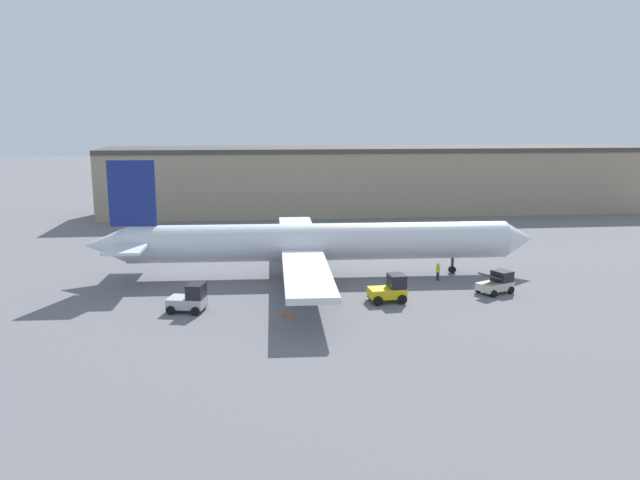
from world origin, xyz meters
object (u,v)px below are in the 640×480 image
object	(u,v)px
airplane	(309,243)
pushback_tug	(190,299)
safety_cone_near	(292,315)
belt_loader_truck	(497,282)
ground_crew_worker	(438,271)
baggage_tug	(390,289)
safety_cone_far	(283,312)

from	to	relation	value
airplane	pushback_tug	world-z (taller)	airplane
airplane	safety_cone_near	world-z (taller)	airplane
belt_loader_truck	safety_cone_near	bearing A→B (deg)	169.88
ground_crew_worker	baggage_tug	bearing A→B (deg)	53.12
pushback_tug	safety_cone_near	size ratio (longest dim) A/B	5.73
pushback_tug	safety_cone_near	xyz separation A→B (m)	(7.74, -2.57, -0.74)
baggage_tug	pushback_tug	xyz separation A→B (m)	(-16.03, -0.93, -0.03)
pushback_tug	ground_crew_worker	bearing A→B (deg)	31.28
baggage_tug	safety_cone_far	bearing A→B (deg)	-167.07
baggage_tug	safety_cone_far	world-z (taller)	baggage_tug
airplane	belt_loader_truck	distance (m)	17.42
airplane	safety_cone_near	distance (m)	13.27
baggage_tug	safety_cone_far	distance (m)	9.35
belt_loader_truck	pushback_tug	size ratio (longest dim) A/B	1.10
baggage_tug	safety_cone_near	bearing A→B (deg)	-161.92
ground_crew_worker	safety_cone_far	size ratio (longest dim) A/B	2.98
belt_loader_truck	pushback_tug	world-z (taller)	pushback_tug
pushback_tug	baggage_tug	bearing A→B (deg)	16.53
baggage_tug	safety_cone_near	xyz separation A→B (m)	(-8.29, -3.51, -0.77)
belt_loader_truck	safety_cone_far	xyz separation A→B (m)	(-18.62, -4.50, -0.62)
belt_loader_truck	safety_cone_far	size ratio (longest dim) A/B	6.32
airplane	ground_crew_worker	size ratio (longest dim) A/B	25.92
pushback_tug	belt_loader_truck	bearing A→B (deg)	18.91
pushback_tug	safety_cone_far	bearing A→B (deg)	-1.78
ground_crew_worker	baggage_tug	distance (m)	8.58
safety_cone_near	ground_crew_worker	bearing A→B (deg)	34.45
belt_loader_truck	pushback_tug	bearing A→B (deg)	159.64
pushback_tug	safety_cone_far	size ratio (longest dim) A/B	5.73
ground_crew_worker	belt_loader_truck	size ratio (longest dim) A/B	0.47
safety_cone_near	safety_cone_far	bearing A→B (deg)	131.40
pushback_tug	safety_cone_near	bearing A→B (deg)	-5.21
baggage_tug	belt_loader_truck	distance (m)	9.88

